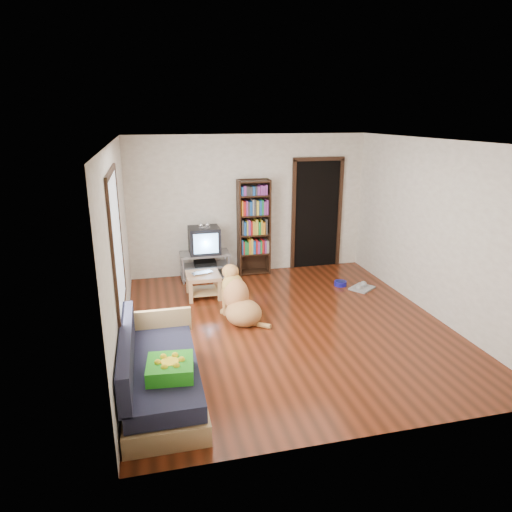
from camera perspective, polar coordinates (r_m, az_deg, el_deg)
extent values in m
plane|color=#612410|center=(6.73, 3.92, -8.55)|extent=(5.00, 5.00, 0.00)
plane|color=white|center=(6.08, 4.42, 14.14)|extent=(5.00, 5.00, 0.00)
plane|color=silver|center=(8.64, -0.86, 6.37)|extent=(4.50, 0.00, 4.50)
plane|color=silver|center=(4.10, 14.77, -6.65)|extent=(4.50, 0.00, 4.50)
plane|color=silver|center=(6.01, -16.76, 0.83)|extent=(0.00, 5.00, 5.00)
plane|color=silver|center=(7.27, 21.35, 3.13)|extent=(0.00, 5.00, 5.00)
cube|color=#2F991C|center=(4.77, -10.67, -13.62)|extent=(0.50, 0.50, 0.15)
imported|color=silver|center=(7.58, -6.62, -2.23)|extent=(0.40, 0.32, 0.03)
cylinder|color=#18148E|center=(8.31, 10.50, -3.38)|extent=(0.22, 0.22, 0.08)
cube|color=#9B9B9B|center=(8.24, 13.10, -3.93)|extent=(0.51, 0.49, 0.03)
cube|color=white|center=(5.48, -17.01, 1.43)|extent=(0.02, 1.30, 1.60)
cube|color=black|center=(5.32, -17.73, 9.95)|extent=(0.03, 1.42, 0.06)
cube|color=black|center=(5.74, -16.25, -6.47)|extent=(0.03, 1.42, 0.06)
cube|color=black|center=(4.81, -17.36, -0.76)|extent=(0.03, 0.06, 1.70)
cube|color=black|center=(6.15, -16.65, 3.14)|extent=(0.03, 0.06, 1.70)
cube|color=black|center=(9.06, 7.57, 5.12)|extent=(0.90, 0.02, 2.10)
cube|color=black|center=(8.88, 4.70, 4.98)|extent=(0.07, 0.05, 2.14)
cube|color=black|center=(9.22, 10.40, 5.21)|extent=(0.07, 0.05, 2.14)
cube|color=black|center=(8.88, 7.88, 11.93)|extent=(1.03, 0.05, 0.07)
cube|color=#99999E|center=(8.44, -6.43, 0.28)|extent=(0.90, 0.45, 0.04)
cube|color=#99999E|center=(8.51, -6.38, -1.20)|extent=(0.86, 0.42, 0.03)
cube|color=#99999E|center=(8.57, -6.34, -2.41)|extent=(0.90, 0.45, 0.04)
cylinder|color=#99999E|center=(8.29, -9.08, -1.83)|extent=(0.04, 0.04, 0.50)
cylinder|color=#99999E|center=(8.38, -3.36, -1.41)|extent=(0.04, 0.04, 0.50)
cylinder|color=#99999E|center=(8.66, -9.30, -0.99)|extent=(0.04, 0.04, 0.50)
cylinder|color=#99999E|center=(8.76, -3.82, -0.60)|extent=(0.04, 0.04, 0.50)
cube|color=black|center=(8.50, -6.39, -0.88)|extent=(0.40, 0.30, 0.07)
cube|color=black|center=(8.37, -6.49, 1.98)|extent=(0.55, 0.48, 0.48)
cube|color=black|center=(8.56, -6.66, 2.32)|extent=(0.40, 0.14, 0.36)
cube|color=#8CBFF2|center=(8.14, -6.27, 1.55)|extent=(0.44, 0.02, 0.36)
cube|color=silver|center=(8.26, -6.50, 3.57)|extent=(0.20, 0.07, 0.02)
sphere|color=silver|center=(8.24, -6.93, 3.85)|extent=(0.09, 0.09, 0.09)
sphere|color=silver|center=(8.26, -6.10, 3.90)|extent=(0.09, 0.09, 0.09)
cube|color=black|center=(8.52, -2.16, 3.46)|extent=(0.03, 0.30, 1.80)
cube|color=black|center=(8.65, 1.56, 3.67)|extent=(0.03, 0.30, 1.80)
cube|color=black|center=(8.71, -0.50, 3.78)|extent=(0.60, 0.02, 1.80)
cube|color=black|center=(8.82, -0.28, -1.93)|extent=(0.56, 0.28, 0.02)
cube|color=black|center=(8.71, -0.28, 0.37)|extent=(0.56, 0.28, 0.03)
cube|color=black|center=(8.61, -0.28, 2.73)|extent=(0.56, 0.28, 0.02)
cube|color=black|center=(8.52, -0.29, 5.14)|extent=(0.56, 0.28, 0.02)
cube|color=black|center=(8.46, -0.29, 7.59)|extent=(0.56, 0.28, 0.02)
cube|color=black|center=(8.42, -0.29, 9.34)|extent=(0.56, 0.28, 0.02)
cube|color=tan|center=(5.20, -11.52, -15.88)|extent=(0.80, 1.80, 0.22)
cube|color=#1E1E2D|center=(5.08, -11.67, -13.79)|extent=(0.74, 1.74, 0.18)
cube|color=#1E1E2D|center=(4.96, -15.86, -11.36)|extent=(0.12, 1.74, 0.40)
cube|color=tan|center=(5.77, -12.12, -8.00)|extent=(0.80, 0.06, 0.30)
cube|color=tan|center=(7.62, -6.63, -2.47)|extent=(0.55, 0.55, 0.06)
cube|color=tan|center=(7.72, -6.57, -4.36)|extent=(0.45, 0.45, 0.03)
cube|color=tan|center=(7.45, -8.15, -4.64)|extent=(0.06, 0.06, 0.34)
cube|color=tan|center=(7.50, -4.57, -4.36)|extent=(0.06, 0.06, 0.34)
cube|color=tan|center=(7.89, -8.49, -3.40)|extent=(0.06, 0.06, 0.34)
cube|color=tan|center=(7.94, -5.11, -3.15)|extent=(0.06, 0.06, 0.34)
ellipsoid|color=tan|center=(6.70, -1.56, -7.12)|extent=(0.68, 0.71, 0.38)
ellipsoid|color=tan|center=(6.78, -2.49, -4.89)|extent=(0.49, 0.51, 0.51)
ellipsoid|color=#B58745|center=(6.82, -2.95, -3.66)|extent=(0.41, 0.39, 0.36)
ellipsoid|color=#B98247|center=(6.80, -3.23, -1.96)|extent=(0.31, 0.33, 0.22)
ellipsoid|color=#B47345|center=(6.91, -3.74, -1.88)|extent=(0.16, 0.22, 0.09)
sphere|color=black|center=(6.99, -4.12, -1.67)|extent=(0.05, 0.05, 0.05)
ellipsoid|color=tan|center=(6.73, -3.70, -2.27)|extent=(0.08, 0.09, 0.15)
ellipsoid|color=#B38B45|center=(6.82, -2.42, -2.01)|extent=(0.08, 0.09, 0.15)
cylinder|color=#B38044|center=(6.97, -3.91, -5.74)|extent=(0.12, 0.15, 0.42)
cylinder|color=tan|center=(7.05, -2.77, -5.47)|extent=(0.12, 0.15, 0.42)
sphere|color=#CD844E|center=(7.09, -4.09, -6.97)|extent=(0.11, 0.11, 0.11)
sphere|color=tan|center=(7.16, -2.96, -6.69)|extent=(0.11, 0.11, 0.11)
cylinder|color=#B47C45|center=(6.64, 0.40, -8.57)|extent=(0.32, 0.29, 0.08)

